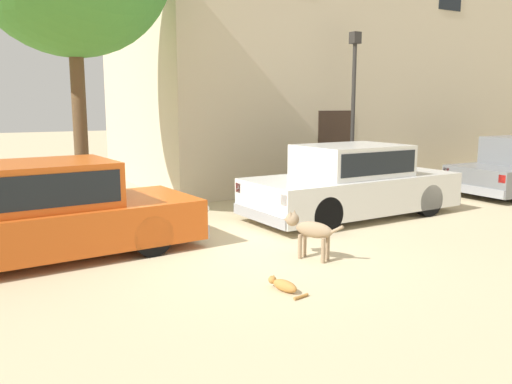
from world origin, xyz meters
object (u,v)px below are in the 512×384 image
street_lamp (354,93)px  parked_sedan_second (352,181)px  stray_cat (284,285)px  stray_dog_spotted (308,229)px  parked_sedan_nearest (42,211)px

street_lamp → parked_sedan_second: bearing=-129.3°
stray_cat → street_lamp: street_lamp is taller
stray_dog_spotted → parked_sedan_nearest: bearing=34.1°
parked_sedan_nearest → stray_dog_spotted: bearing=-34.6°
parked_sedan_second → stray_dog_spotted: (-2.48, -2.01, -0.27)m
parked_sedan_nearest → parked_sedan_second: (5.87, 0.03, 0.01)m
parked_sedan_nearest → stray_cat: size_ratio=8.00×
parked_sedan_second → street_lamp: size_ratio=1.17×
stray_cat → street_lamp: 7.77m
parked_sedan_second → street_lamp: 3.32m
parked_sedan_nearest → stray_cat: parked_sedan_nearest is taller
parked_sedan_second → stray_cat: bearing=-142.0°
stray_dog_spotted → stray_cat: (-1.05, -0.98, -0.38)m
stray_dog_spotted → street_lamp: bearing=-71.2°
stray_dog_spotted → street_lamp: size_ratio=0.23×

